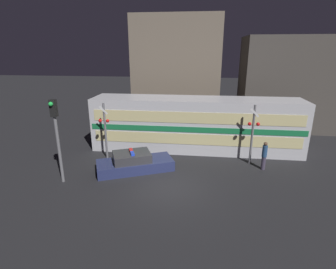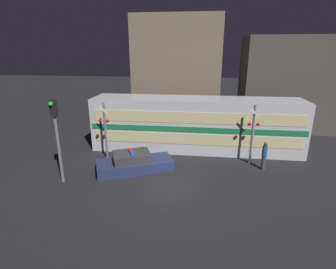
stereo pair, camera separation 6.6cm
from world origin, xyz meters
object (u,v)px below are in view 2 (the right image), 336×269
(crossing_signal_near, at_px, (253,132))
(train, at_px, (196,124))
(traffic_light_corner, at_px, (56,131))
(pedestrian, at_px, (264,156))
(police_car, at_px, (134,163))

(crossing_signal_near, bearing_deg, train, 147.31)
(train, bearing_deg, traffic_light_corner, -139.88)
(train, distance_m, traffic_light_corner, 9.53)
(train, distance_m, pedestrian, 5.37)
(crossing_signal_near, bearing_deg, pedestrian, -48.72)
(police_car, height_order, traffic_light_corner, traffic_light_corner)
(traffic_light_corner, bearing_deg, police_car, 28.21)
(train, distance_m, police_car, 5.68)
(train, relative_size, police_car, 3.03)
(crossing_signal_near, xyz_separation_m, traffic_light_corner, (-10.85, -3.79, 0.82))
(train, height_order, police_car, train)
(police_car, xyz_separation_m, traffic_light_corner, (-3.64, -1.95, 2.51))
(train, xyz_separation_m, police_car, (-3.61, -4.15, -1.43))
(crossing_signal_near, bearing_deg, traffic_light_corner, -160.76)
(pedestrian, bearing_deg, police_car, -172.27)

